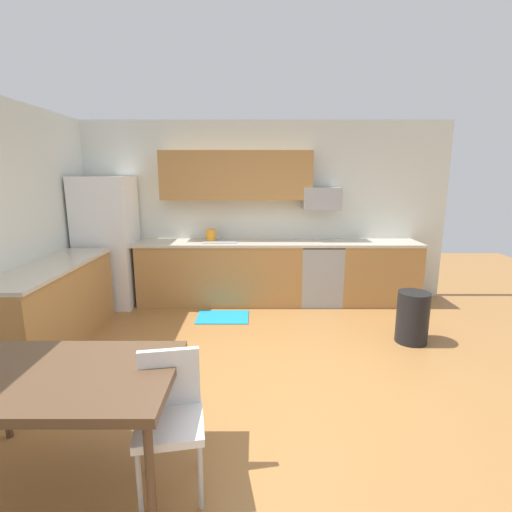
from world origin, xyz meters
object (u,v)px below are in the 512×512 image
Objects in this scene: chair_near_table at (169,410)px; oven_range at (319,273)px; refrigerator at (107,242)px; dining_table at (59,382)px; microwave at (320,199)px; kettle at (210,236)px; trash_bin at (411,317)px.

oven_range is at bearing 66.83° from chair_near_table.
chair_near_table is at bearing -64.29° from refrigerator.
oven_range is 3.79m from chair_near_table.
oven_range is 4.09m from dining_table.
chair_near_table reaches higher than dining_table.
microwave is 4.26m from dining_table.
trash_bin is at bearing -30.53° from kettle.
chair_near_table is 3.13m from trash_bin.
oven_range is 1.12m from microwave.
microwave reaches higher than kettle.
microwave is 4.03m from chair_near_table.
microwave reaches higher than dining_table.
kettle reaches higher than oven_range.
refrigerator is 2.07× the size of oven_range.
refrigerator is 3.15× the size of trash_bin.
microwave is at bearing 119.17° from trash_bin.
refrigerator reaches higher than kettle.
oven_range is at bearing -1.75° from kettle.
microwave is 2.15m from trash_bin.
microwave is at bearing 90.00° from oven_range.
dining_table is (-2.16, -3.46, 0.22)m from oven_range.
microwave is at bearing 67.41° from chair_near_table.
oven_range is 4.55× the size of kettle.
kettle reaches higher than trash_bin.
kettle is (-0.15, 3.54, 0.52)m from chair_near_table.
trash_bin is (3.98, -1.33, -0.64)m from refrigerator.
refrigerator is 1.35× the size of dining_table.
refrigerator reaches higher than chair_near_table.
chair_near_table is (-1.49, -3.59, -1.06)m from microwave.
chair_near_table is (1.64, -3.41, -0.44)m from refrigerator.
kettle is (-2.48, 1.46, 0.72)m from trash_bin.
oven_range reaches higher than chair_near_table.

